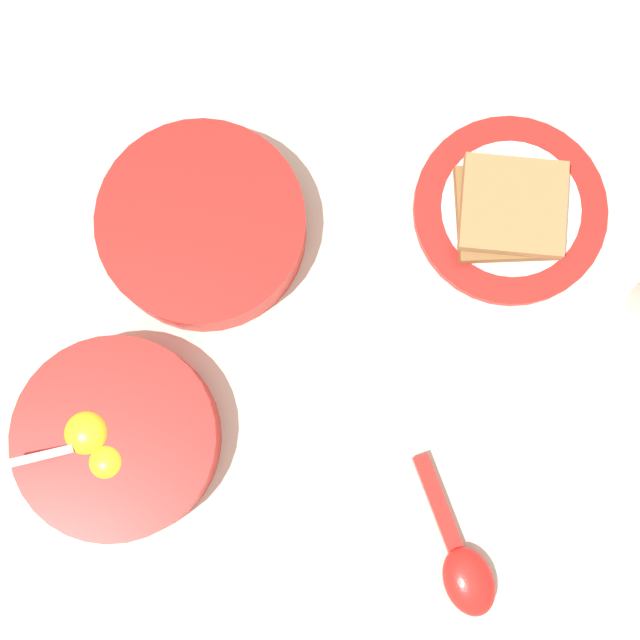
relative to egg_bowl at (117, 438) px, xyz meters
The scene contains 6 objects.
ground_plane 0.27m from the egg_bowl, 106.51° to the right, with size 3.00×3.00×0.00m, color beige.
egg_bowl is the anchor object (origin of this frame).
toast_plate 0.40m from the egg_bowl, 69.10° to the right, with size 0.18×0.18×0.01m.
toast_sandwich 0.40m from the egg_bowl, 69.46° to the right, with size 0.11×0.11×0.03m.
soup_spoon 0.32m from the egg_bowl, 120.09° to the right, with size 0.15×0.05×0.03m.
congee_bowl 0.20m from the egg_bowl, 30.42° to the right, with size 0.18×0.18×0.05m.
Camera 1 is at (0.03, 0.09, 0.79)m, focal length 50.00 mm.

